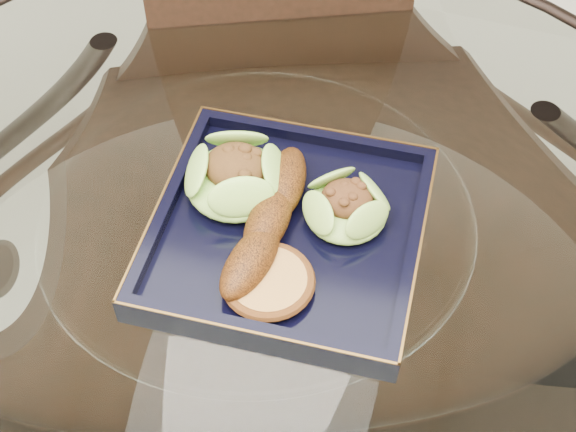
# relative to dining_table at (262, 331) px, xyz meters

# --- Properties ---
(dining_table) EXTENTS (1.13, 1.13, 0.77)m
(dining_table) POSITION_rel_dining_table_xyz_m (0.00, 0.00, 0.00)
(dining_table) COLOR white
(dining_table) RESTS_ON ground
(dining_chair) EXTENTS (0.48, 0.48, 0.86)m
(dining_chair) POSITION_rel_dining_table_xyz_m (-0.03, 0.29, -0.12)
(dining_chair) COLOR black
(dining_chair) RESTS_ON ground
(navy_plate) EXTENTS (0.27, 0.27, 0.02)m
(navy_plate) POSITION_rel_dining_table_xyz_m (0.03, 0.02, 0.17)
(navy_plate) COLOR black
(navy_plate) RESTS_ON dining_table
(lettuce_wrap_left) EXTENTS (0.12, 0.12, 0.04)m
(lettuce_wrap_left) POSITION_rel_dining_table_xyz_m (-0.04, 0.06, 0.20)
(lettuce_wrap_left) COLOR #6AA830
(lettuce_wrap_left) RESTS_ON navy_plate
(lettuce_wrap_right) EXTENTS (0.11, 0.11, 0.03)m
(lettuce_wrap_right) POSITION_rel_dining_table_xyz_m (0.08, 0.05, 0.20)
(lettuce_wrap_right) COLOR olive
(lettuce_wrap_right) RESTS_ON navy_plate
(roasted_plantain) EXTENTS (0.06, 0.20, 0.04)m
(roasted_plantain) POSITION_rel_dining_table_xyz_m (0.01, 0.01, 0.20)
(roasted_plantain) COLOR #5B2B09
(roasted_plantain) RESTS_ON navy_plate
(crumb_patty) EXTENTS (0.10, 0.10, 0.01)m
(crumb_patty) POSITION_rel_dining_table_xyz_m (0.02, -0.06, 0.19)
(crumb_patty) COLOR #C58741
(crumb_patty) RESTS_ON navy_plate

